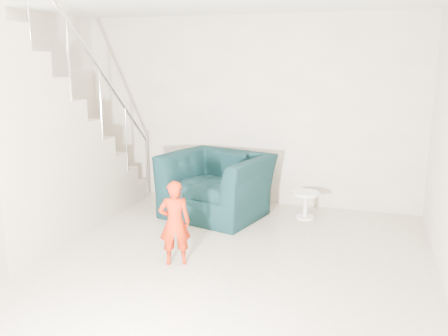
{
  "coord_description": "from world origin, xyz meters",
  "views": [
    {
      "loc": [
        1.76,
        -3.92,
        2.08
      ],
      "look_at": [
        0.15,
        1.2,
        0.85
      ],
      "focal_mm": 38.0,
      "sensor_mm": 36.0,
      "label": 1
    }
  ],
  "objects_px": {
    "armchair": "(217,185)",
    "staircase": "(31,159)",
    "side_table": "(306,201)",
    "toddler": "(175,223)"
  },
  "relations": [
    {
      "from": "armchair",
      "to": "staircase",
      "type": "distance_m",
      "value": 2.35
    },
    {
      "from": "side_table",
      "to": "staircase",
      "type": "xyz_separation_m",
      "value": [
        -2.98,
        -1.64,
        0.7
      ]
    },
    {
      "from": "armchair",
      "to": "staircase",
      "type": "xyz_separation_m",
      "value": [
        -1.8,
        -1.42,
        0.53
      ]
    },
    {
      "from": "staircase",
      "to": "toddler",
      "type": "bearing_deg",
      "value": -6.84
    },
    {
      "from": "staircase",
      "to": "side_table",
      "type": "bearing_deg",
      "value": 28.83
    },
    {
      "from": "side_table",
      "to": "armchair",
      "type": "bearing_deg",
      "value": -169.24
    },
    {
      "from": "armchair",
      "to": "toddler",
      "type": "xyz_separation_m",
      "value": [
        0.09,
        -1.64,
        0.03
      ]
    },
    {
      "from": "toddler",
      "to": "side_table",
      "type": "relative_size",
      "value": 2.46
    },
    {
      "from": "side_table",
      "to": "staircase",
      "type": "height_order",
      "value": "staircase"
    },
    {
      "from": "side_table",
      "to": "toddler",
      "type": "bearing_deg",
      "value": -120.17
    }
  ]
}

